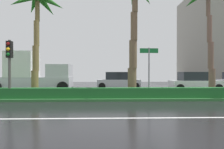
{
  "coord_description": "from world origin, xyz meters",
  "views": [
    {
      "loc": [
        -1.7,
        -5.07,
        1.66
      ],
      "look_at": [
        -1.2,
        11.95,
        1.49
      ],
      "focal_mm": 31.36,
      "sensor_mm": 36.0,
      "label": 1
    }
  ],
  "objects_px": {
    "car_in_traffic_second": "(194,82)",
    "car_in_traffic_leading": "(118,81)",
    "palm_tree_mid_left": "(37,10)",
    "palm_tree_centre": "(209,3)",
    "traffic_signal_median_left": "(9,58)",
    "box_truck_lead": "(34,74)",
    "street_name_sign": "(149,66)",
    "palm_tree_centre_left": "(135,2)"
  },
  "relations": [
    {
      "from": "traffic_signal_median_left",
      "to": "car_in_traffic_leading",
      "type": "relative_size",
      "value": 0.79
    },
    {
      "from": "car_in_traffic_second",
      "to": "palm_tree_centre_left",
      "type": "bearing_deg",
      "value": -142.63
    },
    {
      "from": "palm_tree_centre_left",
      "to": "street_name_sign",
      "type": "height_order",
      "value": "palm_tree_centre_left"
    },
    {
      "from": "car_in_traffic_leading",
      "to": "car_in_traffic_second",
      "type": "relative_size",
      "value": 1.0
    },
    {
      "from": "palm_tree_centre_left",
      "to": "palm_tree_mid_left",
      "type": "bearing_deg",
      "value": 176.43
    },
    {
      "from": "street_name_sign",
      "to": "car_in_traffic_leading",
      "type": "height_order",
      "value": "street_name_sign"
    },
    {
      "from": "palm_tree_centre",
      "to": "car_in_traffic_second",
      "type": "distance_m",
      "value": 7.0
    },
    {
      "from": "palm_tree_mid_left",
      "to": "car_in_traffic_leading",
      "type": "height_order",
      "value": "palm_tree_mid_left"
    },
    {
      "from": "street_name_sign",
      "to": "box_truck_lead",
      "type": "bearing_deg",
      "value": 147.28
    },
    {
      "from": "palm_tree_centre",
      "to": "car_in_traffic_leading",
      "type": "bearing_deg",
      "value": 130.2
    },
    {
      "from": "traffic_signal_median_left",
      "to": "box_truck_lead",
      "type": "height_order",
      "value": "traffic_signal_median_left"
    },
    {
      "from": "traffic_signal_median_left",
      "to": "car_in_traffic_leading",
      "type": "xyz_separation_m",
      "value": [
        6.78,
        8.34,
        -1.66
      ]
    },
    {
      "from": "street_name_sign",
      "to": "car_in_traffic_second",
      "type": "height_order",
      "value": "street_name_sign"
    },
    {
      "from": "car_in_traffic_leading",
      "to": "car_in_traffic_second",
      "type": "xyz_separation_m",
      "value": [
        6.67,
        -2.56,
        0.0
      ]
    },
    {
      "from": "palm_tree_mid_left",
      "to": "car_in_traffic_second",
      "type": "relative_size",
      "value": 1.65
    },
    {
      "from": "street_name_sign",
      "to": "car_in_traffic_leading",
      "type": "relative_size",
      "value": 0.7
    },
    {
      "from": "palm_tree_centre",
      "to": "car_in_traffic_leading",
      "type": "height_order",
      "value": "palm_tree_centre"
    },
    {
      "from": "car_in_traffic_second",
      "to": "traffic_signal_median_left",
      "type": "bearing_deg",
      "value": -156.77
    },
    {
      "from": "palm_tree_mid_left",
      "to": "car_in_traffic_second",
      "type": "bearing_deg",
      "value": 18.73
    },
    {
      "from": "palm_tree_centre",
      "to": "street_name_sign",
      "type": "relative_size",
      "value": 2.56
    },
    {
      "from": "traffic_signal_median_left",
      "to": "box_truck_lead",
      "type": "distance_m",
      "value": 6.05
    },
    {
      "from": "palm_tree_mid_left",
      "to": "palm_tree_centre",
      "type": "bearing_deg",
      "value": 0.08
    },
    {
      "from": "palm_tree_mid_left",
      "to": "palm_tree_centre_left",
      "type": "distance_m",
      "value": 6.42
    },
    {
      "from": "palm_tree_mid_left",
      "to": "street_name_sign",
      "type": "xyz_separation_m",
      "value": [
        7.12,
        -1.38,
        -3.7
      ]
    },
    {
      "from": "palm_tree_mid_left",
      "to": "traffic_signal_median_left",
      "type": "xyz_separation_m",
      "value": [
        -1.02,
        -1.56,
        -3.29
      ]
    },
    {
      "from": "traffic_signal_median_left",
      "to": "box_truck_lead",
      "type": "bearing_deg",
      "value": 97.55
    },
    {
      "from": "palm_tree_centre",
      "to": "car_in_traffic_leading",
      "type": "relative_size",
      "value": 1.78
    },
    {
      "from": "traffic_signal_median_left",
      "to": "car_in_traffic_leading",
      "type": "height_order",
      "value": "traffic_signal_median_left"
    },
    {
      "from": "palm_tree_centre",
      "to": "traffic_signal_median_left",
      "type": "xyz_separation_m",
      "value": [
        -12.5,
        -1.58,
        -3.86
      ]
    },
    {
      "from": "box_truck_lead",
      "to": "car_in_traffic_leading",
      "type": "bearing_deg",
      "value": 17.74
    },
    {
      "from": "traffic_signal_median_left",
      "to": "palm_tree_mid_left",
      "type": "bearing_deg",
      "value": 56.74
    },
    {
      "from": "car_in_traffic_second",
      "to": "car_in_traffic_leading",
      "type": "bearing_deg",
      "value": 158.98
    },
    {
      "from": "traffic_signal_median_left",
      "to": "street_name_sign",
      "type": "distance_m",
      "value": 8.16
    },
    {
      "from": "palm_tree_mid_left",
      "to": "palm_tree_centre",
      "type": "distance_m",
      "value": 11.49
    },
    {
      "from": "street_name_sign",
      "to": "car_in_traffic_leading",
      "type": "xyz_separation_m",
      "value": [
        -1.36,
        8.16,
        -1.25
      ]
    },
    {
      "from": "traffic_signal_median_left",
      "to": "street_name_sign",
      "type": "relative_size",
      "value": 1.13
    },
    {
      "from": "car_in_traffic_second",
      "to": "street_name_sign",
      "type": "bearing_deg",
      "value": -133.51
    },
    {
      "from": "palm_tree_centre_left",
      "to": "car_in_traffic_second",
      "type": "relative_size",
      "value": 1.81
    },
    {
      "from": "traffic_signal_median_left",
      "to": "palm_tree_centre_left",
      "type": "bearing_deg",
      "value": 8.92
    },
    {
      "from": "traffic_signal_median_left",
      "to": "box_truck_lead",
      "type": "relative_size",
      "value": 0.53
    },
    {
      "from": "palm_tree_centre",
      "to": "palm_tree_mid_left",
      "type": "bearing_deg",
      "value": -179.92
    },
    {
      "from": "traffic_signal_median_left",
      "to": "street_name_sign",
      "type": "height_order",
      "value": "traffic_signal_median_left"
    }
  ]
}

